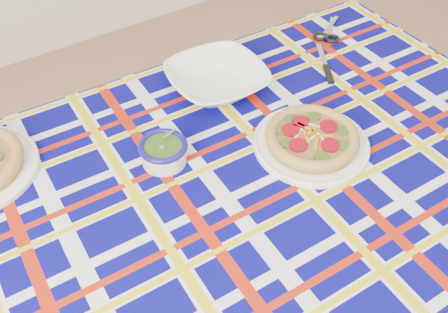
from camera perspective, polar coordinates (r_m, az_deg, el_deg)
floor at (r=1.77m, az=14.75°, el=-15.95°), size 4.00×4.00×0.00m
dining_table at (r=1.17m, az=2.30°, el=-4.01°), size 1.51×0.98×0.69m
tablecloth at (r=1.16m, az=2.33°, el=-3.27°), size 1.54×1.01×0.10m
main_focaccia_plate at (r=1.17m, az=10.02°, el=2.15°), size 0.30×0.30×0.05m
pesto_bowl at (r=1.12m, az=-6.94°, el=0.67°), size 0.12×0.12×0.07m
serving_bowl at (r=1.32m, az=-0.80°, el=8.79°), size 0.27×0.27×0.06m
table_knife at (r=1.49m, az=11.15°, el=11.27°), size 0.12×0.19×0.01m
kitchen_scissors at (r=1.63m, az=12.13°, el=14.41°), size 0.20×0.17×0.02m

